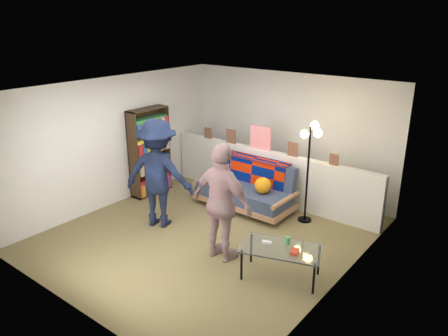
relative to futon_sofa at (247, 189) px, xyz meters
name	(u,v)px	position (x,y,z in m)	size (l,w,h in m)	color
ground	(209,234)	(0.14, -1.26, -0.37)	(5.00, 5.00, 0.00)	brown
room_shell	(227,130)	(0.14, -0.79, 1.30)	(4.60, 5.05, 2.45)	silver
half_wall_ledge	(269,176)	(0.14, 0.54, 0.13)	(4.45, 0.15, 1.00)	silver
ledge_decor	(259,140)	(-0.09, 0.52, 0.81)	(2.97, 0.02, 0.45)	brown
futon_sofa	(247,189)	(0.00, 0.00, 0.00)	(1.86, 0.90, 0.80)	#A67250
bookshelf	(150,154)	(-1.94, -0.60, 0.44)	(0.29, 0.87, 1.73)	black
coffee_table	(282,250)	(1.71, -1.61, 0.05)	(1.22, 0.91, 0.56)	black
floor_lamp	(310,152)	(1.15, 0.20, 0.88)	(0.41, 0.32, 1.77)	black
person_left	(158,173)	(-0.78, -1.48, 0.56)	(1.20, 0.69, 1.85)	black
person_right	(222,203)	(0.76, -1.70, 0.51)	(1.03, 0.43, 1.77)	pink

